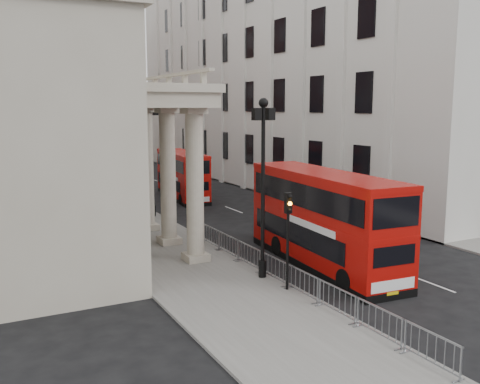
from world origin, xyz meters
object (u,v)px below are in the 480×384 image
at_px(bus_near, 323,217).
at_px(traffic_light, 288,223).
at_px(lamp_post_mid, 152,151).
at_px(bus_far, 182,174).
at_px(pedestrian_a, 131,215).
at_px(lamp_post_north, 100,139).
at_px(pedestrian_b, 127,213).
at_px(monument_column, 64,65).
at_px(pedestrian_c, 133,206).
at_px(lamp_post_south, 263,176).

bearing_deg(bus_near, traffic_light, -141.13).
bearing_deg(lamp_post_mid, bus_near, -76.00).
bearing_deg(bus_far, pedestrian_a, -121.94).
xyz_separation_m(lamp_post_north, pedestrian_b, (-2.56, -18.27, -3.92)).
bearing_deg(traffic_light, pedestrian_b, 99.59).
relative_size(traffic_light, pedestrian_a, 2.62).
height_order(monument_column, traffic_light, monument_column).
bearing_deg(pedestrian_c, lamp_post_north, 96.44).
height_order(lamp_post_south, pedestrian_a, lamp_post_south).
bearing_deg(bus_far, lamp_post_north, 125.47).
relative_size(lamp_post_south, pedestrian_a, 5.07).
height_order(lamp_post_mid, pedestrian_a, lamp_post_mid).
bearing_deg(lamp_post_mid, monument_column, 84.76).
distance_m(bus_near, pedestrian_b, 14.74).
bearing_deg(pedestrian_a, traffic_light, -81.43).
height_order(bus_far, pedestrian_a, bus_far).
xyz_separation_m(lamp_post_south, lamp_post_north, (0.00, 32.00, 0.00)).
bearing_deg(bus_near, pedestrian_a, 120.83).
xyz_separation_m(lamp_post_south, traffic_light, (0.10, -2.02, -1.80)).
xyz_separation_m(traffic_light, bus_near, (3.75, 2.57, -0.59)).
relative_size(lamp_post_south, bus_near, 0.73).
xyz_separation_m(monument_column, pedestrian_b, (-9.16, -74.27, -14.99)).
bearing_deg(pedestrian_b, lamp_post_south, 75.03).
distance_m(monument_column, traffic_light, 91.17).
xyz_separation_m(traffic_light, pedestrian_c, (-1.67, 17.78, -2.09)).
bearing_deg(traffic_light, lamp_post_south, 92.84).
distance_m(lamp_post_north, pedestrian_b, 18.86).
bearing_deg(lamp_post_south, lamp_post_mid, 90.00).
height_order(lamp_post_north, pedestrian_b, lamp_post_north).
relative_size(monument_column, pedestrian_b, 31.05).
bearing_deg(pedestrian_a, pedestrian_c, 68.81).
xyz_separation_m(monument_column, pedestrian_c, (-8.17, -72.24, -14.97)).
bearing_deg(monument_column, bus_far, -91.34).
xyz_separation_m(lamp_post_south, pedestrian_a, (-2.47, 13.32, -3.97)).
distance_m(lamp_post_mid, lamp_post_north, 16.00).
height_order(monument_column, lamp_post_south, monument_column).
distance_m(pedestrian_a, pedestrian_c, 2.60).
height_order(pedestrian_b, pedestrian_c, pedestrian_c).
height_order(bus_far, pedestrian_b, bus_far).
height_order(monument_column, bus_far, monument_column).
relative_size(lamp_post_south, lamp_post_north, 1.00).
xyz_separation_m(monument_column, lamp_post_mid, (-6.60, -72.00, -11.07)).
bearing_deg(bus_far, bus_near, -87.44).
distance_m(bus_far, pedestrian_a, 12.43).
bearing_deg(lamp_post_south, traffic_light, -87.16).
xyz_separation_m(lamp_post_south, pedestrian_c, (-1.57, 15.76, -3.90)).
xyz_separation_m(bus_far, pedestrian_c, (-6.65, -7.36, -1.12)).
height_order(lamp_post_north, bus_far, lamp_post_north).
distance_m(lamp_post_south, pedestrian_b, 14.51).
distance_m(lamp_post_south, pedestrian_a, 14.12).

